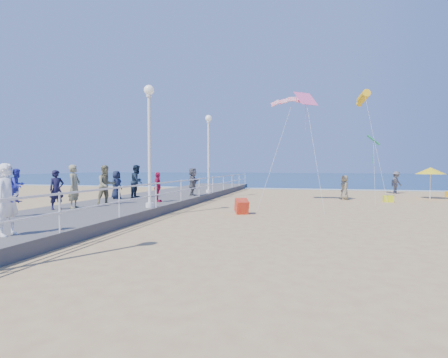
% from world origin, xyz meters
% --- Properties ---
extents(ground, '(160.00, 160.00, 0.00)m').
position_xyz_m(ground, '(0.00, 0.00, 0.00)').
color(ground, tan).
rests_on(ground, ground).
extents(ocean, '(160.00, 90.00, 0.05)m').
position_xyz_m(ocean, '(0.00, 65.00, 0.01)').
color(ocean, navy).
rests_on(ocean, ground).
extents(surf_line, '(160.00, 1.20, 0.04)m').
position_xyz_m(surf_line, '(0.00, 20.50, 0.03)').
color(surf_line, white).
rests_on(surf_line, ground).
extents(boardwalk, '(5.00, 44.00, 0.40)m').
position_xyz_m(boardwalk, '(-7.50, 0.00, 0.20)').
color(boardwalk, slate).
rests_on(boardwalk, ground).
extents(railing, '(0.05, 42.00, 0.55)m').
position_xyz_m(railing, '(-5.05, 0.00, 1.25)').
color(railing, white).
rests_on(railing, boardwalk).
extents(lamp_post_mid, '(0.44, 0.44, 5.32)m').
position_xyz_m(lamp_post_mid, '(-5.35, 0.00, 3.66)').
color(lamp_post_mid, white).
rests_on(lamp_post_mid, boardwalk).
extents(lamp_post_far, '(0.44, 0.44, 5.32)m').
position_xyz_m(lamp_post_far, '(-5.35, 9.00, 3.66)').
color(lamp_post_far, white).
rests_on(lamp_post_far, boardwalk).
extents(woman_holding_toddler, '(0.48, 0.70, 1.87)m').
position_xyz_m(woman_holding_toddler, '(-6.07, -6.64, 1.33)').
color(woman_holding_toddler, white).
rests_on(woman_holding_toddler, boardwalk).
extents(toddler_held, '(0.35, 0.44, 0.88)m').
position_xyz_m(toddler_held, '(-5.92, -6.49, 1.69)').
color(toddler_held, '#3339BF').
rests_on(toddler_held, boardwalk).
extents(spectator_0, '(0.63, 0.72, 1.65)m').
position_xyz_m(spectator_0, '(-8.77, -1.63, 1.22)').
color(spectator_0, '#191732').
rests_on(spectator_0, boardwalk).
extents(spectator_1, '(1.08, 1.14, 1.85)m').
position_xyz_m(spectator_1, '(-7.87, 0.58, 1.33)').
color(spectator_1, gray).
rests_on(spectator_1, boardwalk).
extents(spectator_2, '(0.81, 1.08, 1.49)m').
position_xyz_m(spectator_2, '(-8.86, -4.09, 1.14)').
color(spectator_2, '#58595E').
rests_on(spectator_2, boardwalk).
extents(spectator_3, '(0.55, 0.94, 1.51)m').
position_xyz_m(spectator_3, '(-6.03, 2.28, 1.16)').
color(spectator_3, '#C31849').
rests_on(spectator_3, boardwalk).
extents(spectator_4, '(0.54, 0.79, 1.56)m').
position_xyz_m(spectator_4, '(-8.97, 3.28, 1.18)').
color(spectator_4, '#1A2139').
rests_on(spectator_4, boardwalk).
extents(spectator_5, '(0.67, 1.63, 1.72)m').
position_xyz_m(spectator_5, '(-5.57, 6.34, 1.26)').
color(spectator_5, slate).
rests_on(spectator_5, boardwalk).
extents(spectator_6, '(0.57, 0.75, 1.87)m').
position_xyz_m(spectator_6, '(-8.32, -1.09, 1.33)').
color(spectator_6, gray).
rests_on(spectator_6, boardwalk).
extents(spectator_7, '(0.77, 0.96, 1.89)m').
position_xyz_m(spectator_7, '(-8.26, 4.32, 1.34)').
color(spectator_7, '#182535').
rests_on(spectator_7, boardwalk).
extents(beach_walker_a, '(1.32, 1.29, 1.82)m').
position_xyz_m(beach_walker_a, '(8.19, 16.82, 0.91)').
color(beach_walker_a, '#56565B').
rests_on(beach_walker_a, ground).
extents(beach_walker_c, '(0.68, 0.89, 1.62)m').
position_xyz_m(beach_walker_c, '(3.65, 10.28, 0.81)').
color(beach_walker_c, '#857A5B').
rests_on(beach_walker_c, ground).
extents(box_kite, '(0.80, 0.88, 0.74)m').
position_xyz_m(box_kite, '(-1.59, 1.69, 0.30)').
color(box_kite, red).
rests_on(box_kite, ground).
extents(beach_umbrella, '(1.90, 1.90, 2.14)m').
position_xyz_m(beach_umbrella, '(9.28, 12.14, 1.91)').
color(beach_umbrella, white).
rests_on(beach_umbrella, ground).
extents(beach_chair_left, '(0.55, 0.55, 0.40)m').
position_xyz_m(beach_chair_left, '(6.14, 9.36, 0.20)').
color(beach_chair_left, yellow).
rests_on(beach_chair_left, ground).
extents(kite_parafoil, '(2.57, 0.94, 0.65)m').
position_xyz_m(kite_parafoil, '(0.35, 7.24, 6.20)').
color(kite_parafoil, red).
extents(kite_windsock, '(0.95, 2.38, 1.02)m').
position_xyz_m(kite_windsock, '(5.03, 12.39, 7.11)').
color(kite_windsock, yellow).
extents(kite_diamond_pink, '(1.41, 1.36, 0.85)m').
position_xyz_m(kite_diamond_pink, '(1.16, 6.81, 6.11)').
color(kite_diamond_pink, '#FF5DA0').
extents(kite_diamond_green, '(0.86, 1.08, 0.68)m').
position_xyz_m(kite_diamond_green, '(5.60, 11.69, 4.00)').
color(kite_diamond_green, '#26B36D').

